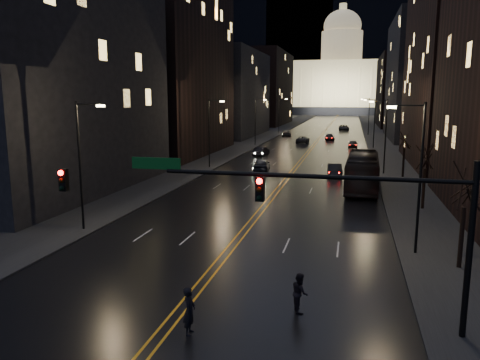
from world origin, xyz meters
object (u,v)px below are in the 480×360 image
Objects in this scene: receding_car_a at (335,170)px; oncoming_car_a at (261,165)px; traffic_signal at (320,204)px; bus at (362,171)px; pedestrian_b at (300,292)px; oncoming_car_b at (261,152)px; pedestrian_a at (189,311)px.

oncoming_car_a is at bearing 165.04° from receding_car_a.
bus is at bearing 85.55° from traffic_signal.
oncoming_car_a is at bearing -5.01° from pedestrian_b.
traffic_signal reaches higher than bus.
oncoming_car_a is 2.79× the size of pedestrian_b.
receding_car_a is (12.08, -16.79, 0.01)m from oncoming_car_b.
pedestrian_b reaches higher than receding_car_a.
bus reaches higher than receding_car_a.
oncoming_car_a is at bearing 146.37° from bus.
oncoming_car_b is 2.50× the size of pedestrian_b.
bus is at bearing -73.03° from receding_car_a.
oncoming_car_b is (-12.70, 54.27, -4.38)m from traffic_signal.
oncoming_car_a is 9.24m from receding_car_a.
receding_car_a is 36.47m from pedestrian_b.
oncoming_car_a is 1.10× the size of receding_car_a.
bus is 14.90m from oncoming_car_a.
oncoming_car_b is 0.98× the size of receding_car_a.
receding_car_a is 2.54× the size of pedestrian_b.
traffic_signal reaches higher than pedestrian_b.
oncoming_car_b is (-15.06, 23.93, -1.09)m from bus.
bus is 29.51m from pedestrian_b.
oncoming_car_b is 54.57m from pedestrian_b.
traffic_signal is 40.40m from oncoming_car_a.
pedestrian_a is at bearing 105.35° from oncoming_car_b.
bus is 33.13m from pedestrian_a.
traffic_signal is 37.74m from receding_car_a.
traffic_signal reaches higher than receding_car_a.
pedestrian_b is (11.90, -53.25, 0.15)m from oncoming_car_b.
traffic_signal reaches higher than oncoming_car_a.
bus is 7.81m from receding_car_a.
pedestrian_b is at bearing 128.28° from traffic_signal.
oncoming_car_a is 15.58m from oncoming_car_b.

